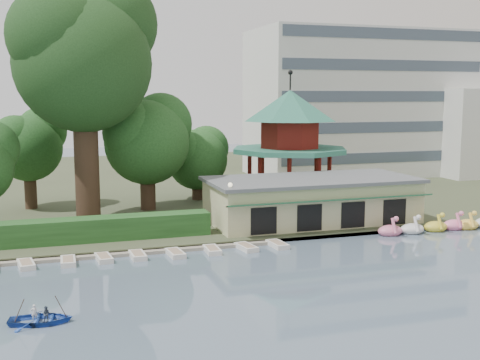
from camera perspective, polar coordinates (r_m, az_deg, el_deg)
name	(u,v)px	position (r m, az deg, el deg)	size (l,w,h in m)	color
ground_plane	(312,328)	(31.29, 6.87, -13.77)	(220.00, 220.00, 0.00)	slate
shore	(146,182)	(80.09, -8.88, -0.20)	(220.00, 70.00, 0.40)	#424930
embankment	(218,244)	(46.74, -2.08, -6.12)	(220.00, 0.60, 0.30)	gray
dock	(56,258)	(45.00, -17.02, -7.08)	(34.00, 1.60, 0.24)	gray
boathouse	(312,199)	(53.99, 6.80, -1.83)	(18.60, 9.39, 3.90)	#BFBA88
pavilion	(290,135)	(63.31, 4.73, 4.32)	(12.40, 12.40, 13.50)	#BFBA88
office_building	(379,108)	(87.74, 13.02, 6.66)	(38.00, 18.00, 20.00)	silver
hedge	(13,235)	(48.00, -20.75, -4.86)	(30.00, 2.00, 1.80)	#255421
lamp_post	(230,199)	(48.08, -0.93, -1.82)	(0.36, 0.36, 4.28)	black
big_tree	(84,51)	(54.74, -14.54, 11.80)	(13.04, 12.15, 21.90)	#3A281C
small_trees	(62,149)	(58.25, -16.50, 2.84)	(39.97, 16.58, 11.43)	#3A281C
swan_boats	(461,225)	(55.96, 20.21, -3.98)	(16.94, 2.11, 1.92)	pink
moored_rowboats	(66,261)	(43.66, -16.16, -7.43)	(32.51, 2.74, 0.36)	silver
rowboat_with_passengers	(41,315)	(33.12, -18.39, -12.03)	(4.91, 3.85, 2.01)	#264BA9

